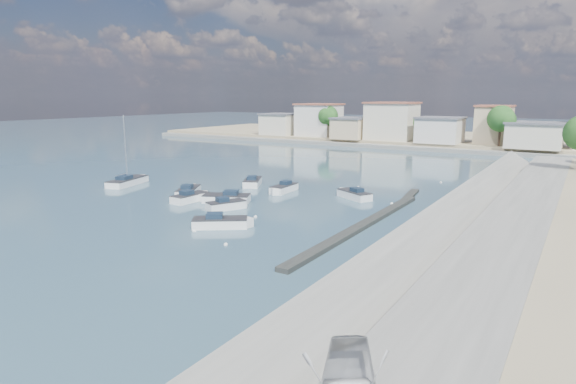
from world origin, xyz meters
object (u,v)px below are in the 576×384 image
object	(u,v)px
motorboat_c	(353,195)
motorboat_h	(223,223)
motorboat_d	(224,199)
motorboat_g	(283,189)
sailboat	(129,181)
motorboat_a	(189,191)
motorboat_b	(228,205)
motorboat_e	(192,198)
motorboat_f	(253,182)

from	to	relation	value
motorboat_c	motorboat_h	world-z (taller)	same
motorboat_d	motorboat_g	bearing A→B (deg)	72.87
motorboat_d	motorboat_h	bearing A→B (deg)	-51.06
motorboat_d	sailboat	bearing A→B (deg)	174.32
motorboat_a	motorboat_b	world-z (taller)	same
motorboat_a	motorboat_b	size ratio (longest dim) A/B	1.20
motorboat_b	motorboat_d	distance (m)	3.29
motorboat_a	motorboat_g	world-z (taller)	same
motorboat_c	motorboat_d	world-z (taller)	same
motorboat_b	motorboat_g	world-z (taller)	same
motorboat_e	sailboat	world-z (taller)	sailboat
motorboat_c	motorboat_d	distance (m)	14.13
motorboat_b	motorboat_e	distance (m)	5.70
motorboat_g	motorboat_h	size ratio (longest dim) A/B	0.98
motorboat_b	motorboat_d	bearing A→B (deg)	136.31
motorboat_a	motorboat_e	bearing A→B (deg)	-42.32
motorboat_e	sailboat	xyz separation A→B (m)	(-13.65, 3.15, 0.03)
motorboat_a	motorboat_b	bearing A→B (deg)	-21.43
motorboat_a	motorboat_g	bearing A→B (deg)	39.16
motorboat_c	motorboat_e	xyz separation A→B (m)	(-14.06, -10.59, -0.00)
motorboat_b	motorboat_e	world-z (taller)	same
motorboat_c	motorboat_d	bearing A→B (deg)	-139.77
motorboat_g	motorboat_a	bearing A→B (deg)	-140.84
motorboat_f	motorboat_h	distance (m)	19.98
motorboat_d	motorboat_f	world-z (taller)	same
motorboat_c	motorboat_d	size ratio (longest dim) A/B	0.86
motorboat_a	motorboat_c	size ratio (longest dim) A/B	1.09
motorboat_a	motorboat_d	distance (m)	6.08
motorboat_d	motorboat_e	size ratio (longest dim) A/B	1.13
motorboat_h	sailboat	world-z (taller)	sailboat
motorboat_a	sailboat	xyz separation A→B (m)	(-10.93, 0.67, 0.03)
motorboat_a	motorboat_c	xyz separation A→B (m)	(16.78, 8.11, 0.00)
motorboat_f	motorboat_c	bearing A→B (deg)	-2.33
motorboat_a	motorboat_h	distance (m)	15.15
motorboat_e	motorboat_h	size ratio (longest dim) A/B	0.99
motorboat_e	motorboat_h	xyz separation A→B (m)	(9.59, -6.36, 0.00)
motorboat_c	motorboat_f	size ratio (longest dim) A/B	0.94
motorboat_b	sailboat	xyz separation A→B (m)	(-19.30, 3.95, 0.03)
motorboat_c	motorboat_h	bearing A→B (deg)	-104.77
motorboat_d	motorboat_c	bearing A→B (deg)	40.23
motorboat_b	motorboat_f	size ratio (longest dim) A/B	0.85
motorboat_a	motorboat_f	distance (m)	9.10
motorboat_a	motorboat_e	world-z (taller)	same
motorboat_c	sailboat	size ratio (longest dim) A/B	0.52
motorboat_e	motorboat_h	bearing A→B (deg)	-33.54
motorboat_d	sailboat	distance (m)	17.00
motorboat_f	sailboat	bearing A→B (deg)	-149.54
motorboat_b	motorboat_h	size ratio (longest dim) A/B	0.87
motorboat_a	motorboat_e	distance (m)	3.68
motorboat_g	sailboat	xyz separation A→B (m)	(-19.34, -6.18, 0.03)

